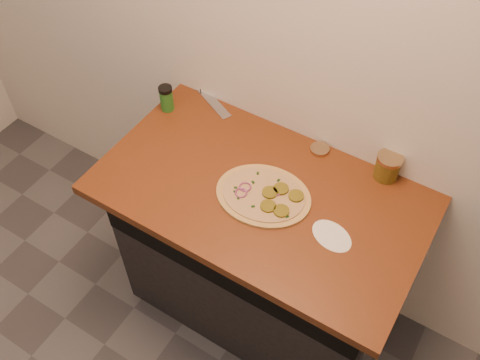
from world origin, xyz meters
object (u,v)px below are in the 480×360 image
Objects in this scene: pizza at (264,195)px; chefs_knife at (204,92)px; spice_shaker at (166,98)px; salsa_jar at (388,166)px.

pizza is 0.61m from chefs_knife.
spice_shaker is (-0.07, -0.16, 0.05)m from chefs_knife.
pizza is 3.80× the size of salsa_jar.
spice_shaker is at bearing -114.32° from chefs_knife.
salsa_jar is at bearing 44.08° from pizza.
spice_shaker is (-0.57, 0.19, 0.05)m from pizza.
pizza is at bearing -18.64° from spice_shaker.
pizza is 1.30× the size of chefs_knife.
salsa_jar is 0.91× the size of spice_shaker.
salsa_jar is at bearing 8.03° from spice_shaker.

